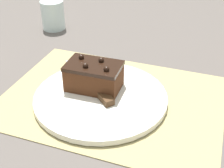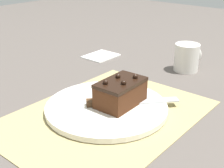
{
  "view_description": "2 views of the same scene",
  "coord_description": "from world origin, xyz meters",
  "px_view_note": "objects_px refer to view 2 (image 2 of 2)",
  "views": [
    {
      "loc": [
        -0.18,
        0.51,
        0.39
      ],
      "look_at": [
        -0.01,
        0.03,
        0.06
      ],
      "focal_mm": 50.0,
      "sensor_mm": 36.0,
      "label": 1
    },
    {
      "loc": [
        -0.46,
        -0.4,
        0.34
      ],
      "look_at": [
        0.06,
        0.03,
        0.05
      ],
      "focal_mm": 50.0,
      "sensor_mm": 36.0,
      "label": 2
    }
  ],
  "objects_px": {
    "cake_plate": "(106,107)",
    "chocolate_cake": "(121,92)",
    "serving_knife": "(117,102)",
    "coffee_mug": "(187,57)"
  },
  "relations": [
    {
      "from": "chocolate_cake",
      "to": "serving_knife",
      "type": "xyz_separation_m",
      "value": [
        -0.0,
        0.01,
        -0.02
      ]
    },
    {
      "from": "serving_knife",
      "to": "cake_plate",
      "type": "bearing_deg",
      "value": -87.87
    },
    {
      "from": "coffee_mug",
      "to": "chocolate_cake",
      "type": "bearing_deg",
      "value": -178.81
    },
    {
      "from": "cake_plate",
      "to": "chocolate_cake",
      "type": "distance_m",
      "value": 0.05
    },
    {
      "from": "serving_knife",
      "to": "coffee_mug",
      "type": "bearing_deg",
      "value": 131.87
    },
    {
      "from": "cake_plate",
      "to": "serving_knife",
      "type": "bearing_deg",
      "value": -39.62
    },
    {
      "from": "chocolate_cake",
      "to": "coffee_mug",
      "type": "relative_size",
      "value": 1.4
    },
    {
      "from": "chocolate_cake",
      "to": "serving_knife",
      "type": "relative_size",
      "value": 0.67
    },
    {
      "from": "serving_knife",
      "to": "coffee_mug",
      "type": "xyz_separation_m",
      "value": [
        0.34,
        0.0,
        0.02
      ]
    },
    {
      "from": "cake_plate",
      "to": "chocolate_cake",
      "type": "relative_size",
      "value": 2.38
    }
  ]
}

